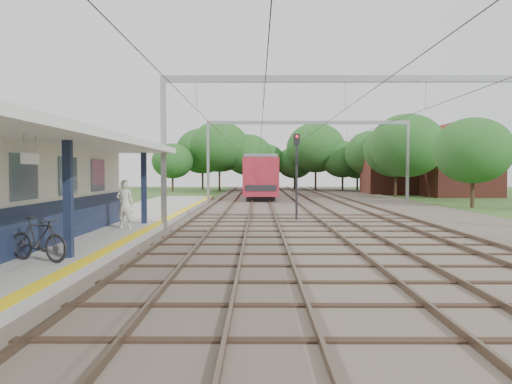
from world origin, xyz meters
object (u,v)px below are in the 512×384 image
object	(u,v)px
bicycle	(39,239)
train	(260,175)
person	(125,204)
signal_post	(297,165)

from	to	relation	value
bicycle	train	world-z (taller)	train
person	train	xyz separation A→B (m)	(5.73, 40.82, 0.92)
signal_post	train	bearing A→B (deg)	106.50
person	signal_post	bearing A→B (deg)	-133.04
person	train	size ratio (longest dim) A/B	0.05
bicycle	person	bearing A→B (deg)	22.13
bicycle	signal_post	world-z (taller)	signal_post
person	bicycle	size ratio (longest dim) A/B	1.03
train	person	bearing A→B (deg)	-97.99
person	bicycle	distance (m)	7.62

